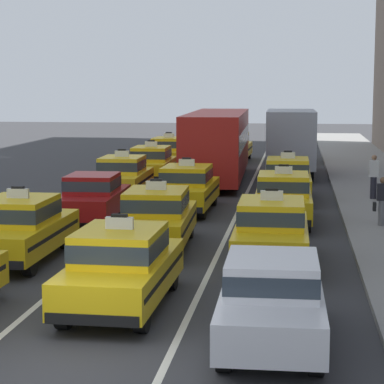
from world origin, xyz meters
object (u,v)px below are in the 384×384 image
object	(u,v)px
sedan_left_third	(93,196)
taxi_center_nearest	(121,266)
pedestrian_by_storefront	(382,201)
taxi_right_fourth	(287,178)
bus_center_fourth	(218,142)
taxi_left_second	(20,228)
pedestrian_near_crosswalk	(374,177)
taxi_left_fifth	(152,163)
box_truck_right_fifth	(291,140)
sedan_right_nearest	(272,297)
taxi_center_third	(187,187)
taxi_left_fourth	(123,176)
taxi_right_third	(283,197)
taxi_center_second	(157,217)
taxi_left_sixth	(169,152)
taxi_center_fifth	(234,146)
taxi_right_second	(271,230)
taxi_right_sixth	(290,146)

from	to	relation	value
sedan_left_third	taxi_center_nearest	distance (m)	10.39
sedan_left_third	pedestrian_by_storefront	world-z (taller)	pedestrian_by_storefront
sedan_left_third	taxi_right_fourth	xyz separation A→B (m)	(6.33, 5.67, 0.03)
sedan_left_third	bus_center_fourth	distance (m)	12.03
taxi_left_second	pedestrian_near_crosswalk	distance (m)	15.21
taxi_left_fifth	taxi_center_nearest	distance (m)	20.82
taxi_left_fifth	box_truck_right_fifth	distance (m)	7.27
sedan_right_nearest	taxi_right_fourth	world-z (taller)	taxi_right_fourth
taxi_center_third	taxi_left_fourth	bearing A→B (deg)	133.76
taxi_left_fifth	box_truck_right_fifth	xyz separation A→B (m)	(6.38, 3.36, 0.90)
taxi_right_third	taxi_left_second	bearing A→B (deg)	-135.88
taxi_center_second	pedestrian_near_crosswalk	bearing A→B (deg)	54.63
taxi_left_sixth	taxi_right_third	world-z (taller)	same
taxi_center_fifth	pedestrian_by_storefront	distance (m)	22.52
taxi_center_second	taxi_right_second	distance (m)	3.56
taxi_center_second	sedan_left_third	bearing A→B (deg)	125.56
pedestrian_by_storefront	taxi_right_second	bearing A→B (deg)	-122.05
taxi_left_fourth	sedan_right_nearest	xyz separation A→B (m)	(6.54, -17.28, -0.03)
sedan_right_nearest	box_truck_right_fifth	world-z (taller)	box_truck_right_fifth
taxi_left_fourth	sedan_right_nearest	distance (m)	18.47
taxi_center_second	taxi_center_third	xyz separation A→B (m)	(-0.05, 6.36, 0.00)
taxi_right_third	sedan_right_nearest	bearing A→B (deg)	-89.84
taxi_center_nearest	taxi_right_third	xyz separation A→B (m)	(3.06, 10.23, 0.00)
taxi_center_second	taxi_right_third	bearing A→B (deg)	52.17
taxi_left_fourth	taxi_center_nearest	world-z (taller)	same
taxi_right_second	taxi_right_sixth	world-z (taller)	same
taxi_left_sixth	taxi_center_third	size ratio (longest dim) A/B	1.00
taxi_left_sixth	pedestrian_near_crosswalk	distance (m)	15.09
taxi_left_sixth	taxi_left_second	bearing A→B (deg)	-90.24
taxi_right_second	taxi_right_third	distance (m)	5.92
taxi_left_sixth	taxi_center_third	distance (m)	14.89
taxi_center_third	taxi_center_fifth	distance (m)	18.91
taxi_center_fifth	box_truck_right_fifth	distance (m)	8.01
sedan_left_third	taxi_center_third	xyz separation A→B (m)	(2.82, 2.34, 0.03)
taxi_left_fourth	pedestrian_near_crosswalk	bearing A→B (deg)	-0.34
taxi_left_fifth	taxi_right_second	bearing A→B (deg)	-69.42
sedan_left_third	pedestrian_by_storefront	distance (m)	9.34
taxi_left_sixth	taxi_right_fourth	bearing A→B (deg)	-59.77
taxi_left_sixth	taxi_right_sixth	bearing A→B (deg)	35.54
pedestrian_near_crosswalk	pedestrian_by_storefront	xyz separation A→B (m)	(-0.28, -5.84, -0.10)
sedan_right_nearest	box_truck_right_fifth	distance (m)	25.80
taxi_left_fifth	taxi_center_second	bearing A→B (deg)	-78.85
taxi_center_second	sedan_right_nearest	distance (m)	8.45
sedan_left_third	taxi_right_sixth	size ratio (longest dim) A/B	0.94
taxi_left_fifth	bus_center_fourth	bearing A→B (deg)	17.56
taxi_left_second	bus_center_fourth	distance (m)	17.99
taxi_right_second	taxi_right_third	size ratio (longest dim) A/B	1.00
bus_center_fourth	taxi_right_sixth	size ratio (longest dim) A/B	2.43
taxi_left_second	sedan_left_third	size ratio (longest dim) A/B	1.05
sedan_left_third	taxi_right_fourth	size ratio (longest dim) A/B	0.95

